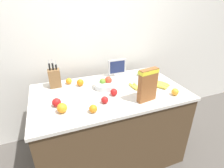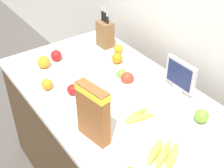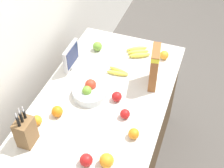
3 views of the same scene
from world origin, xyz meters
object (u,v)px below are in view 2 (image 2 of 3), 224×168
at_px(orange_front_left, 117,58).
at_px(apple_near_bananas, 56,55).
at_px(small_monitor, 180,75).
at_px(apple_rear, 99,94).
at_px(apple_by_knife_block, 73,90).
at_px(cereal_box, 93,112).
at_px(banana_bunch_left, 164,154).
at_px(orange_by_cereal, 43,62).
at_px(knife_block, 105,34).
at_px(banana_bunch_right, 139,116).
at_px(orange_front_center, 118,49).
at_px(apple_middle, 202,116).
at_px(orange_mid_left, 47,84).
at_px(fruit_bowl, 123,81).

bearing_deg(orange_front_left, apple_near_bananas, -130.18).
xyz_separation_m(small_monitor, apple_rear, (-0.22, -0.45, -0.08)).
bearing_deg(apple_by_knife_block, cereal_box, -13.48).
bearing_deg(apple_by_knife_block, banana_bunch_left, 8.97).
height_order(apple_by_knife_block, orange_by_cereal, orange_by_cereal).
xyz_separation_m(apple_by_knife_block, apple_rear, (0.13, 0.10, 0.00)).
bearing_deg(knife_block, banana_bunch_right, -21.96).
relative_size(banana_bunch_right, apple_near_bananas, 2.24).
bearing_deg(apple_near_bananas, banana_bunch_left, 0.27).
height_order(apple_by_knife_block, orange_front_center, orange_front_center).
height_order(apple_middle, orange_front_left, apple_middle).
bearing_deg(orange_mid_left, fruit_bowl, 58.25).
bearing_deg(orange_mid_left, apple_near_bananas, 143.59).
height_order(knife_block, orange_front_left, knife_block).
distance_m(apple_near_bananas, orange_by_cereal, 0.12).
distance_m(apple_by_knife_block, apple_middle, 0.77).
relative_size(apple_rear, orange_mid_left, 1.02).
bearing_deg(fruit_bowl, small_monitor, 46.74).
xyz_separation_m(apple_rear, orange_mid_left, (-0.27, -0.21, -0.00)).
bearing_deg(fruit_bowl, apple_middle, 15.92).
xyz_separation_m(cereal_box, apple_by_knife_block, (-0.39, 0.09, -0.14)).
bearing_deg(apple_rear, knife_block, 142.36).
bearing_deg(orange_by_cereal, small_monitor, 37.62).
relative_size(small_monitor, banana_bunch_left, 0.99).
height_order(cereal_box, orange_front_center, cereal_box).
bearing_deg(apple_near_bananas, orange_mid_left, -36.41).
bearing_deg(knife_block, cereal_box, -37.67).
xyz_separation_m(cereal_box, apple_middle, (0.24, 0.54, -0.13)).
relative_size(small_monitor, fruit_bowl, 0.89).
distance_m(cereal_box, orange_mid_left, 0.55).
bearing_deg(orange_front_left, small_monitor, 13.43).
bearing_deg(apple_rear, banana_bunch_left, 0.49).
distance_m(knife_block, orange_by_cereal, 0.53).
height_order(apple_near_bananas, orange_front_center, apple_near_bananas).
height_order(banana_bunch_right, orange_front_left, orange_front_left).
xyz_separation_m(apple_middle, orange_front_left, (-0.77, -0.01, -0.00)).
bearing_deg(orange_front_center, orange_mid_left, -80.03).
bearing_deg(orange_by_cereal, banana_bunch_right, 14.22).
bearing_deg(banana_bunch_right, knife_block, 158.04).
bearing_deg(banana_bunch_right, orange_front_center, 152.44).
height_order(banana_bunch_left, orange_front_center, orange_front_center).
height_order(apple_rear, orange_by_cereal, orange_by_cereal).
distance_m(knife_block, orange_front_left, 0.28).
height_order(apple_middle, apple_rear, apple_middle).
xyz_separation_m(orange_by_cereal, orange_front_center, (0.13, 0.54, -0.01)).
distance_m(orange_by_cereal, orange_front_center, 0.56).
bearing_deg(orange_front_center, apple_rear, -48.14).
bearing_deg(knife_block, apple_rear, -37.64).
xyz_separation_m(banana_bunch_left, orange_by_cereal, (-1.08, -0.12, 0.02)).
bearing_deg(apple_middle, small_monitor, 159.13).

